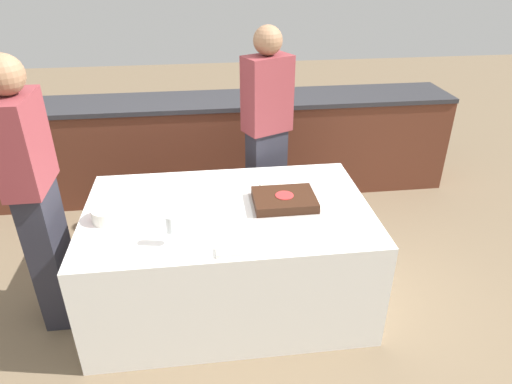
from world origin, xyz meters
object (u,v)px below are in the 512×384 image
cake (284,200)px  person_cutting_cake (267,136)px  person_seated_left (36,197)px  plate_stack (108,214)px  wine_glass (171,225)px

cake → person_cutting_cake: (-0.00, 0.77, 0.12)m
person_cutting_cake → person_seated_left: person_seated_left is taller
plate_stack → wine_glass: size_ratio=1.10×
cake → person_seated_left: size_ratio=0.25×
cake → wine_glass: (-0.68, -0.34, 0.09)m
person_cutting_cake → plate_stack: bearing=12.5°
cake → plate_stack: size_ratio=2.17×
plate_stack → person_cutting_cake: 1.34m
person_seated_left → wine_glass: bearing=-113.9°
plate_stack → person_seated_left: size_ratio=0.12×
person_seated_left → cake: bearing=-90.1°
cake → person_seated_left: person_seated_left is taller
person_cutting_cake → wine_glass: bearing=33.7°
wine_glass → person_cutting_cake: bearing=58.6°
cake → person_cutting_cake: 0.78m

